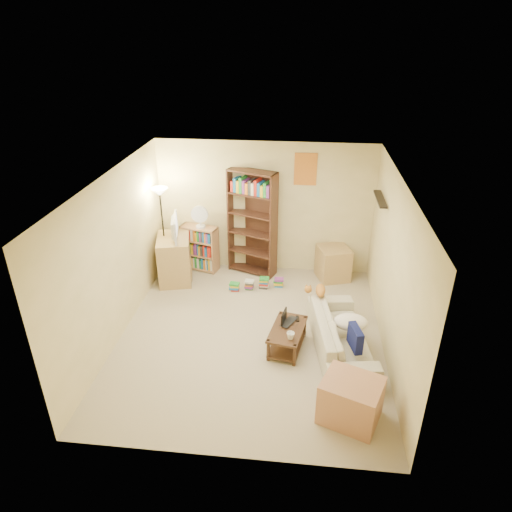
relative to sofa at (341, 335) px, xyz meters
name	(u,v)px	position (x,y,z in m)	size (l,w,h in m)	color
room	(250,241)	(-1.35, 0.21, 1.35)	(4.50, 4.54, 2.52)	tan
sofa	(341,335)	(0.00, 0.00, 0.00)	(1.00, 1.93, 0.54)	beige
navy_pillow	(355,338)	(0.15, -0.38, 0.25)	(0.35, 0.11, 0.32)	#121850
cream_blanket	(351,322)	(0.12, 0.06, 0.19)	(0.50, 0.35, 0.21)	white
tabby_cat	(318,290)	(-0.35, 0.66, 0.34)	(0.43, 0.20, 0.15)	#C8792A
coffee_table	(287,336)	(-0.78, -0.04, -0.05)	(0.59, 0.87, 0.36)	#4A2C1C
laptop	(291,323)	(-0.73, 0.07, 0.10)	(0.34, 0.39, 0.03)	black
laptop_screen	(284,316)	(-0.85, 0.10, 0.20)	(0.01, 0.27, 0.18)	white
mug	(291,336)	(-0.73, -0.29, 0.14)	(0.15, 0.15, 0.10)	white
tv_remote	(298,319)	(-0.64, 0.21, 0.10)	(0.04, 0.14, 0.02)	black
tv_stand	(175,259)	(-2.97, 1.79, 0.16)	(0.57, 0.80, 0.86)	tan
television	(172,227)	(-2.97, 1.79, 0.80)	(0.26, 0.72, 0.41)	black
tall_bookshelf	(252,221)	(-1.57, 2.26, 0.80)	(0.96, 0.61, 2.02)	#44271A
short_bookshelf	(200,248)	(-2.60, 2.26, 0.18)	(0.75, 0.45, 0.90)	tan
desk_fan	(200,216)	(-2.55, 2.21, 0.86)	(0.32, 0.18, 0.44)	white
floor_lamp	(161,208)	(-3.16, 1.87, 1.14)	(0.30, 0.30, 1.77)	black
side_table	(333,263)	(-0.03, 2.18, 0.04)	(0.54, 0.54, 0.62)	tan
end_cabinet	(351,400)	(0.04, -1.31, 0.01)	(0.68, 0.57, 0.57)	tan
book_stacks	(257,284)	(-1.40, 1.62, -0.18)	(0.95, 0.36, 0.21)	red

